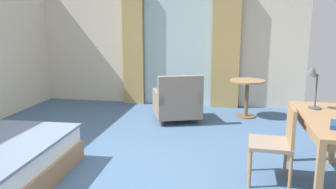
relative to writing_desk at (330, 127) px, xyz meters
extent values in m
cube|color=#426084|center=(-2.35, -0.04, -0.72)|extent=(6.12, 7.77, 0.10)
cube|color=beige|center=(-2.35, 3.58, 0.67)|extent=(5.72, 0.12, 2.68)
cube|color=silver|center=(-2.07, 3.50, 0.51)|extent=(1.50, 0.02, 2.36)
cube|color=tan|center=(-3.04, 3.40, 0.61)|extent=(0.44, 0.10, 2.55)
cube|color=tan|center=(-1.10, 3.40, 0.61)|extent=(0.56, 0.10, 2.55)
cube|color=#9E754C|center=(0.00, 0.00, 0.08)|extent=(0.58, 1.44, 0.04)
cube|color=#9E754C|center=(0.00, 0.00, 0.02)|extent=(0.53, 1.36, 0.08)
cube|color=#9E754C|center=(0.25, 0.69, -0.31)|extent=(0.06, 0.06, 0.73)
cube|color=#9E754C|center=(-0.25, -0.69, -0.31)|extent=(0.06, 0.06, 0.73)
cube|color=#9E754C|center=(-0.26, 0.69, -0.31)|extent=(0.06, 0.06, 0.73)
cube|color=gray|center=(-0.57, 0.07, -0.25)|extent=(0.46, 0.49, 0.04)
cube|color=#9E754C|center=(-0.37, 0.06, -0.02)|extent=(0.06, 0.45, 0.40)
cylinder|color=#9E754C|center=(-0.76, 0.30, -0.47)|extent=(0.04, 0.04, 0.40)
cylinder|color=#9E754C|center=(-0.78, -0.14, -0.47)|extent=(0.04, 0.04, 0.40)
cylinder|color=#9E754C|center=(-0.36, 0.28, -0.47)|extent=(0.04, 0.04, 0.40)
cylinder|color=#9E754C|center=(-0.38, -0.15, -0.47)|extent=(0.04, 0.04, 0.40)
cylinder|color=#4C4C51|center=(-0.07, 0.37, 0.10)|extent=(0.14, 0.14, 0.02)
cylinder|color=#4C4C51|center=(-0.07, 0.37, 0.30)|extent=(0.02, 0.02, 0.37)
cone|color=#4C4C51|center=(-0.13, 0.36, 0.51)|extent=(0.18, 0.16, 0.15)
cube|color=gray|center=(-1.92, 2.25, -0.43)|extent=(0.99, 0.99, 0.27)
cube|color=gray|center=(-1.81, 1.95, -0.06)|extent=(0.76, 0.38, 0.48)
cube|color=gray|center=(-1.61, 2.37, -0.22)|extent=(0.36, 0.75, 0.16)
cube|color=gray|center=(-2.23, 2.13, -0.22)|extent=(0.36, 0.75, 0.16)
cylinder|color=#4C3D2D|center=(-1.73, 2.67, -0.62)|extent=(0.04, 0.04, 0.10)
cylinder|color=#4C3D2D|center=(-2.34, 2.44, -0.62)|extent=(0.04, 0.04, 0.10)
cylinder|color=#4C3D2D|center=(-1.51, 2.06, -0.62)|extent=(0.04, 0.04, 0.10)
cylinder|color=#4C3D2D|center=(-2.11, 1.84, -0.62)|extent=(0.04, 0.04, 0.10)
cylinder|color=#9E754C|center=(-0.68, 2.71, 0.01)|extent=(0.64, 0.64, 0.03)
cylinder|color=brown|center=(-0.68, 2.71, -0.34)|extent=(0.07, 0.07, 0.66)
cylinder|color=brown|center=(-0.68, 2.71, -0.66)|extent=(0.35, 0.35, 0.02)
camera|label=1|loc=(-1.04, -3.48, 1.00)|focal=35.63mm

